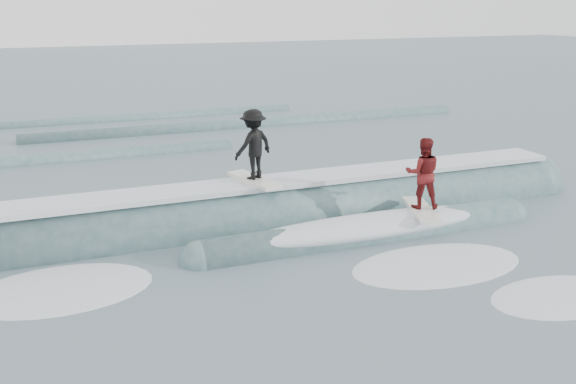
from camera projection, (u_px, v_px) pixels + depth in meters
name	position (u px, v px, depth m)	size (l,w,h in m)	color
ground	(347.00, 282.00, 14.10)	(160.00, 160.00, 0.00)	#3F545C
breaking_wave	(289.00, 221.00, 17.86)	(20.11, 3.89, 2.23)	#345757
surfer_black	(253.00, 146.00, 17.24)	(1.41, 2.07, 2.00)	silver
surfer_red	(423.00, 176.00, 16.88)	(1.15, 2.07, 2.00)	silver
whitewater	(328.00, 300.00, 13.28)	(13.84, 9.19, 0.10)	white
far_swells	(127.00, 137.00, 29.01)	(35.63, 8.65, 0.80)	#345757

